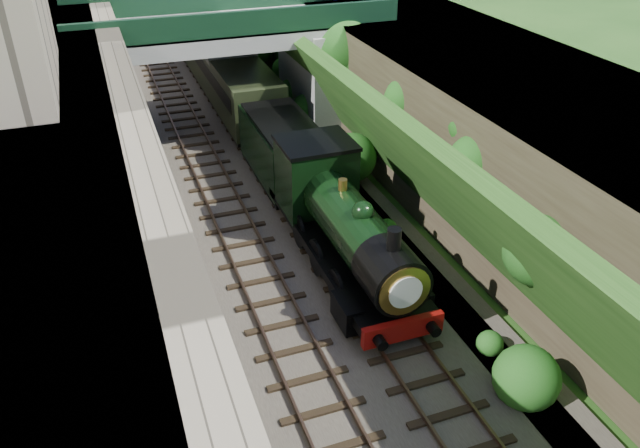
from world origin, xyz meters
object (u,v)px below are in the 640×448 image
at_px(road_bridge, 240,61).
at_px(tree, 342,52).
at_px(locomotive, 344,226).
at_px(tender, 284,154).

bearing_deg(road_bridge, tree, -22.76).
bearing_deg(road_bridge, locomotive, -88.96).
bearing_deg(locomotive, tree, 68.67).
relative_size(road_bridge, locomotive, 1.56).
relative_size(road_bridge, tree, 2.42).
height_order(road_bridge, tree, road_bridge).
height_order(road_bridge, tender, road_bridge).
distance_m(tree, locomotive, 13.25).
bearing_deg(tender, locomotive, -90.00).
bearing_deg(tree, road_bridge, 157.24).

